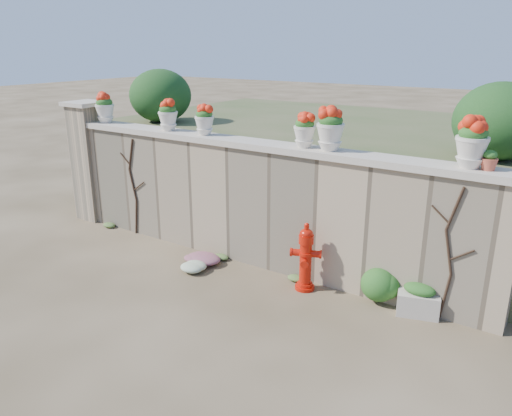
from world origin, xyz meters
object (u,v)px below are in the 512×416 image
Objects in this scene: fire_hydrant at (306,257)px; planter_box at (418,300)px; terracotta_pot at (489,161)px; urn_pot_0 at (105,108)px.

planter_box is at bearing -14.87° from fire_hydrant.
terracotta_pot reaches higher than fire_hydrant.
terracotta_pot is (2.27, 0.45, 1.67)m from fire_hydrant.
urn_pot_0 is at bearing 180.00° from terracotta_pot.
fire_hydrant is at bearing 169.99° from planter_box.
planter_box is at bearing -157.25° from terracotta_pot.
fire_hydrant is 1.85× the size of urn_pot_0.
urn_pot_0 is at bearing 160.85° from planter_box.
planter_box is (1.67, 0.20, -0.32)m from fire_hydrant.
urn_pot_0 is 2.35× the size of terracotta_pot.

